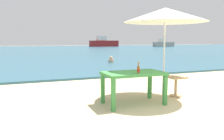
# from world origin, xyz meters

# --- Properties ---
(ground_plane) EXTENTS (120.00, 120.00, 0.00)m
(ground_plane) POSITION_xyz_m (0.00, 0.00, 0.00)
(ground_plane) COLOR #C6B287
(sea_water) EXTENTS (120.00, 50.00, 0.08)m
(sea_water) POSITION_xyz_m (0.00, 30.00, 0.04)
(sea_water) COLOR #2D6075
(sea_water) RESTS_ON ground_plane
(picnic_table_green) EXTENTS (1.40, 0.80, 0.76)m
(picnic_table_green) POSITION_xyz_m (-0.21, 1.36, 0.65)
(picnic_table_green) COLOR #3D8C42
(picnic_table_green) RESTS_ON ground_plane
(beer_bottle_amber) EXTENTS (0.07, 0.07, 0.26)m
(beer_bottle_amber) POSITION_xyz_m (-0.20, 1.16, 0.85)
(beer_bottle_amber) COLOR brown
(beer_bottle_amber) RESTS_ON picnic_table_green
(patio_umbrella) EXTENTS (2.10, 2.10, 2.30)m
(patio_umbrella) POSITION_xyz_m (0.82, 1.67, 2.12)
(patio_umbrella) COLOR silver
(patio_umbrella) RESTS_ON ground_plane
(side_table_wood) EXTENTS (0.44, 0.44, 0.54)m
(side_table_wood) POSITION_xyz_m (1.17, 1.60, 0.35)
(side_table_wood) COLOR tan
(side_table_wood) RESTS_ON ground_plane
(swimmer_person) EXTENTS (0.34, 0.34, 0.41)m
(swimmer_person) POSITION_xyz_m (2.64, 10.17, 0.24)
(swimmer_person) COLOR tan
(swimmer_person) RESTS_ON sea_water
(boat_barge) EXTENTS (4.78, 1.30, 1.74)m
(boat_barge) POSITION_xyz_m (26.34, 39.52, 0.70)
(boat_barge) COLOR gray
(boat_barge) RESTS_ON sea_water
(boat_fishing_trawler) EXTENTS (6.34, 1.73, 2.31)m
(boat_fishing_trawler) POSITION_xyz_m (14.17, 44.62, 0.91)
(boat_fishing_trawler) COLOR maroon
(boat_fishing_trawler) RESTS_ON sea_water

